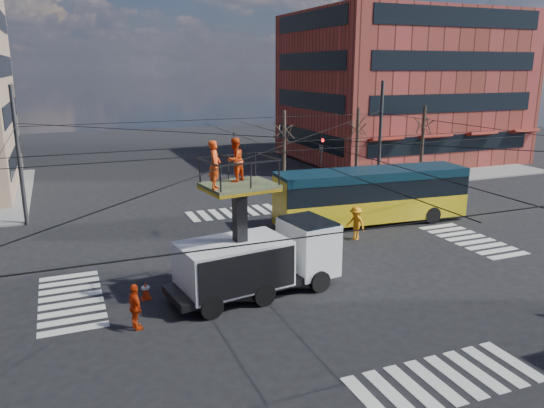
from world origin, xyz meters
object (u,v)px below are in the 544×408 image
(utility_truck, at_px, (258,244))
(worker_ground, at_px, (135,307))
(city_bus, at_px, (371,195))
(traffic_cone, at_px, (146,290))
(flagger, at_px, (356,223))

(utility_truck, distance_m, worker_ground, 5.40)
(city_bus, height_order, traffic_cone, city_bus)
(utility_truck, height_order, worker_ground, utility_truck)
(city_bus, relative_size, worker_ground, 6.88)
(utility_truck, bearing_deg, city_bus, 27.58)
(traffic_cone, bearing_deg, city_bus, 22.26)
(city_bus, xyz_separation_m, flagger, (-2.41, -2.33, -0.83))
(traffic_cone, relative_size, worker_ground, 0.43)
(city_bus, bearing_deg, worker_ground, -146.86)
(utility_truck, distance_m, traffic_cone, 4.81)
(utility_truck, bearing_deg, traffic_cone, 158.14)
(utility_truck, xyz_separation_m, city_bus, (9.64, 6.83, -0.35))
(worker_ground, relative_size, flagger, 0.94)
(city_bus, height_order, worker_ground, city_bus)
(utility_truck, relative_size, city_bus, 0.63)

